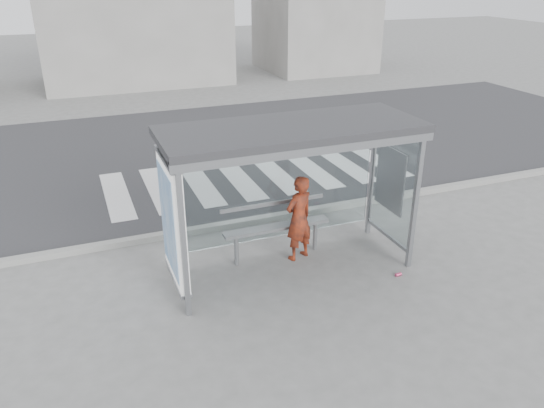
{
  "coord_description": "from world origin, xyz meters",
  "views": [
    {
      "loc": [
        -3.26,
        -7.46,
        4.92
      ],
      "look_at": [
        -0.27,
        0.2,
        1.21
      ],
      "focal_mm": 35.0,
      "sensor_mm": 36.0,
      "label": 1
    }
  ],
  "objects_px": {
    "person": "(299,218)",
    "bus_shelter": "(269,165)",
    "bench": "(276,227)",
    "soda_can": "(398,274)"
  },
  "relations": [
    {
      "from": "person",
      "to": "bus_shelter",
      "type": "bearing_deg",
      "value": 0.28
    },
    {
      "from": "bus_shelter",
      "to": "bench",
      "type": "relative_size",
      "value": 2.13
    },
    {
      "from": "bus_shelter",
      "to": "person",
      "type": "bearing_deg",
      "value": 19.66
    },
    {
      "from": "bus_shelter",
      "to": "person",
      "type": "xyz_separation_m",
      "value": [
        0.66,
        0.23,
        -1.18
      ]
    },
    {
      "from": "bus_shelter",
      "to": "person",
      "type": "height_order",
      "value": "bus_shelter"
    },
    {
      "from": "bus_shelter",
      "to": "soda_can",
      "type": "distance_m",
      "value": 2.98
    },
    {
      "from": "bus_shelter",
      "to": "person",
      "type": "distance_m",
      "value": 1.37
    },
    {
      "from": "person",
      "to": "soda_can",
      "type": "bearing_deg",
      "value": 118.65
    },
    {
      "from": "person",
      "to": "bench",
      "type": "bearing_deg",
      "value": -48.81
    },
    {
      "from": "person",
      "to": "soda_can",
      "type": "height_order",
      "value": "person"
    }
  ]
}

